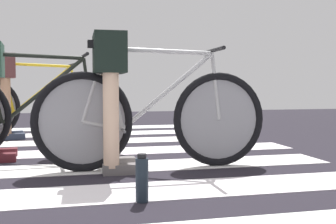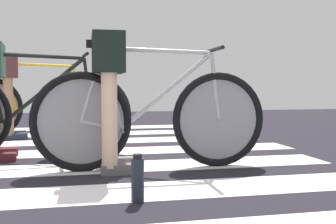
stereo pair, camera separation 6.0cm
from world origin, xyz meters
name	(u,v)px [view 1 (the left image)]	position (x,y,z in m)	size (l,w,h in m)	color
ground	(2,177)	(0.00, 0.00, 0.01)	(18.00, 14.00, 0.02)	black
crosswalk_markings	(7,172)	(0.02, 0.10, 0.02)	(5.46, 6.53, 0.00)	white
bicycle_1_of_4	(153,117)	(1.05, 0.00, 0.41)	(1.74, 0.52, 0.93)	black
cyclist_1_of_4	(110,83)	(0.74, 0.00, 0.66)	(0.32, 0.41, 0.98)	beige
bicycle_3_of_4	(30,113)	(0.13, 0.70, 0.41)	(1.73, 0.52, 0.93)	black
bicycle_4_of_4	(34,105)	(0.03, 2.20, 0.41)	(1.72, 0.55, 0.93)	black
cyclist_4_of_4	(5,84)	(-0.28, 2.15, 0.66)	(0.38, 0.45, 0.99)	#A87A5B
water_bottle	(142,179)	(0.83, -0.85, 0.14)	(0.07, 0.07, 0.26)	#1C2631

